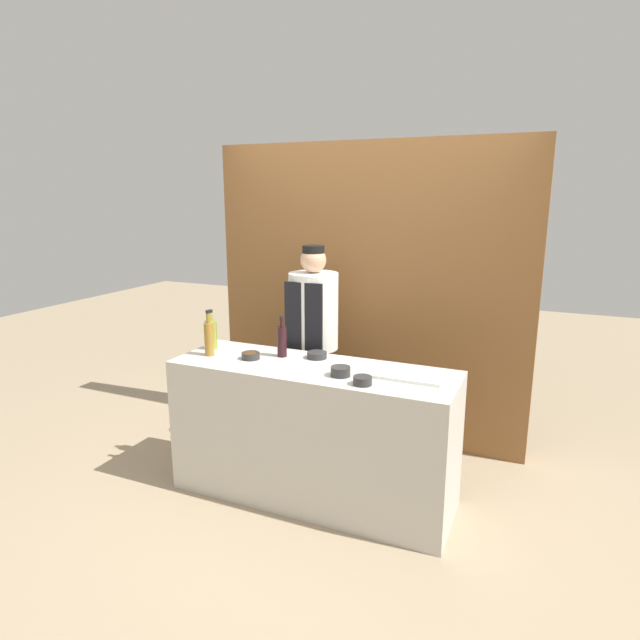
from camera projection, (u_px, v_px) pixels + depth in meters
name	position (u px, v px, depth m)	size (l,w,h in m)	color
ground_plane	(313.00, 495.00, 3.64)	(14.00, 14.00, 0.00)	tan
cabinet_wall	(369.00, 294.00, 4.36)	(2.60, 0.18, 2.40)	brown
counter	(313.00, 433.00, 3.53)	(1.86, 0.60, 0.92)	beige
sauce_bowl_brown	(251.00, 355.00, 3.58)	(0.12, 0.12, 0.04)	#2D2D2D
sauce_bowl_orange	(362.00, 380.00, 3.09)	(0.11, 0.11, 0.05)	#2D2D2D
sauce_bowl_yellow	(340.00, 371.00, 3.24)	(0.12, 0.12, 0.06)	#2D2D2D
sauce_bowl_white	(317.00, 355.00, 3.60)	(0.13, 0.13, 0.04)	#2D2D2D
cutting_board	(410.00, 376.00, 3.21)	(0.40, 0.20, 0.02)	white
bottle_oil	(211.00, 334.00, 3.80)	(0.08, 0.08, 0.28)	olive
bottle_wine	(282.00, 341.00, 3.61)	(0.06, 0.06, 0.29)	black
bottle_vinegar	(209.00, 338.00, 3.64)	(0.06, 0.06, 0.32)	olive
chef_center	(313.00, 346.00, 4.04)	(0.37, 0.37, 1.63)	#28282D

